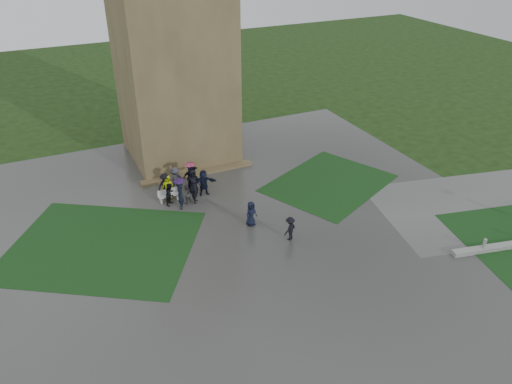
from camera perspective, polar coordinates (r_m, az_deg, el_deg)
name	(u,v)px	position (r m, az deg, el deg)	size (l,w,h in m)	color
ground	(255,246)	(30.80, -0.13, -6.22)	(120.00, 120.00, 0.00)	black
plaza	(242,230)	(32.30, -1.62, -4.33)	(34.00, 34.00, 0.02)	#363634
lawn_inset_left	(102,246)	(32.23, -17.16, -5.87)	(11.00, 9.00, 0.01)	#113313
lawn_inset_right	(329,183)	(38.09, 8.34, 1.01)	(9.00, 7.00, 0.01)	#113313
tower	(172,46)	(40.17, -9.55, 16.16)	(8.00, 8.00, 18.00)	brown
tower_plinth	(198,173)	(39.22, -6.66, 2.18)	(9.00, 0.80, 0.22)	brown
bench	(168,195)	(35.78, -9.99, -0.33)	(1.49, 0.52, 0.85)	#BCBBB7
visitor_cluster	(185,182)	(36.16, -8.16, 1.17)	(4.21, 4.21, 2.34)	black
pedestrian_mid	(251,214)	(32.30, -0.57, -2.48)	(0.84, 0.57, 1.72)	black
pedestrian_near	(290,228)	(31.04, 3.91, -4.17)	(1.02, 0.52, 1.57)	black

